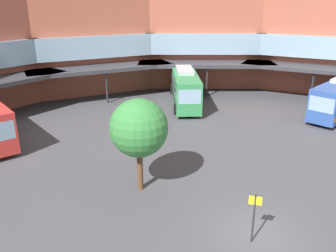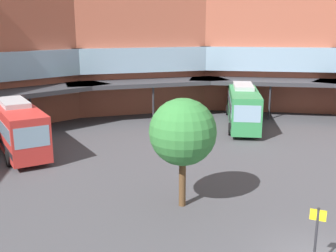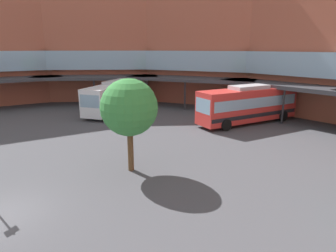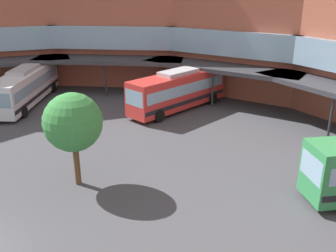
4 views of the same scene
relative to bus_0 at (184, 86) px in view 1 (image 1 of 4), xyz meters
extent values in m
plane|color=#47474C|center=(-12.55, -19.69, -1.97)|extent=(114.72, 114.72, 0.00)
cube|color=#AD5942|center=(16.88, -6.22, 7.04)|extent=(12.22, 17.28, 18.02)
cube|color=#8CADC6|center=(16.33, -6.47, 3.80)|extent=(11.76, 15.90, 2.52)
cube|color=#38383D|center=(12.33, -8.30, 1.64)|extent=(10.40, 16.44, 0.40)
cylinder|color=#2D2D33|center=(10.88, -8.96, -0.16)|extent=(0.20, 0.20, 3.60)
cube|color=#AD5942|center=(7.92, 5.38, 7.04)|extent=(16.38, 14.93, 18.02)
cube|color=#8CADC6|center=(7.54, 4.91, 3.80)|extent=(15.28, 14.09, 2.52)
cube|color=#38383D|center=(4.76, 1.50, 1.64)|extent=(15.12, 13.38, 0.40)
cylinder|color=#2D2D33|center=(3.75, 0.26, -0.16)|extent=(0.20, 0.20, 3.60)
cube|color=#AD5942|center=(-5.22, 11.83, 7.04)|extent=(17.19, 9.52, 18.02)
cube|color=#8CADC6|center=(-5.36, 11.25, 3.80)|extent=(15.66, 9.39, 2.52)
cube|color=#38383D|center=(-6.35, 6.96, 1.64)|extent=(16.74, 7.57, 0.40)
cylinder|color=#2D2D33|center=(-6.72, 5.41, -0.16)|extent=(0.20, 0.20, 3.60)
cube|color=#338C4C|center=(0.01, 0.01, -0.03)|extent=(9.12, 11.06, 3.17)
cube|color=#8CADC6|center=(0.01, 0.01, 0.35)|extent=(8.73, 10.51, 1.02)
cube|color=black|center=(0.01, 0.01, -0.92)|extent=(8.99, 10.88, 0.38)
cube|color=#8CADC6|center=(-3.53, -4.74, 0.35)|extent=(1.81, 1.39, 1.40)
cube|color=#B2B2B7|center=(0.01, 0.01, 1.74)|extent=(3.95, 4.48, 0.36)
cylinder|color=black|center=(-1.43, -3.98, -1.42)|extent=(0.90, 1.06, 1.10)
cylinder|color=black|center=(-3.41, -2.51, -1.42)|extent=(0.90, 1.06, 1.10)
cylinder|color=black|center=(3.43, 2.54, -1.42)|extent=(0.90, 1.06, 1.10)
cylinder|color=black|center=(1.45, 4.01, -1.42)|extent=(0.90, 1.06, 1.10)
cube|color=#8CADC6|center=(4.00, -13.77, 0.28)|extent=(0.41, 2.21, 1.35)
cylinder|color=black|center=(5.67, -12.29, -1.42)|extent=(1.13, 0.44, 1.10)
cylinder|color=black|center=(-18.87, -1.37, -1.42)|extent=(0.31, 1.10, 1.10)
cylinder|color=brown|center=(-14.54, -12.42, -0.42)|extent=(0.36, 0.36, 3.08)
sphere|color=#38843D|center=(-14.54, -12.42, 2.07)|extent=(3.46, 3.46, 3.46)
cylinder|color=#2D2D33|center=(-13.19, -19.93, -0.66)|extent=(0.10, 0.10, 2.61)
cube|color=yellow|center=(-13.19, -19.93, 0.35)|extent=(0.40, 0.50, 0.44)
camera|label=1|loc=(-25.13, -28.27, 9.23)|focal=37.35mm
camera|label=2|loc=(-25.22, -29.29, 7.37)|focal=43.56mm
camera|label=3|loc=(1.84, -18.61, 5.57)|focal=31.71mm
camera|label=4|loc=(3.76, -23.01, 9.67)|focal=40.39mm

